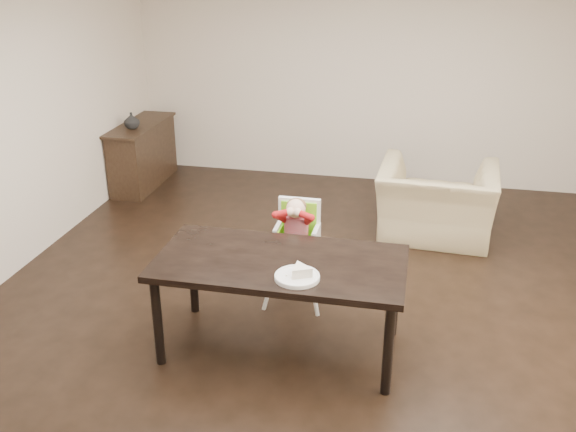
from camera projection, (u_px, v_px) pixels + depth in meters
name	position (u px, v px, depth m)	size (l,w,h in m)	color
ground	(329.00, 322.00, 5.22)	(7.00, 7.00, 0.00)	black
room_walls	(336.00, 97.00, 4.48)	(6.02, 7.02, 2.71)	beige
dining_table	(280.00, 270.00, 4.64)	(1.80, 0.90, 0.75)	black
high_chair	(297.00, 228.00, 5.33)	(0.39, 0.39, 0.93)	white
plate	(298.00, 274.00, 4.34)	(0.31, 0.31, 0.09)	white
armchair	(437.00, 191.00, 6.54)	(1.17, 0.76, 1.02)	tan
sideboard	(143.00, 154.00, 8.02)	(0.44, 1.26, 0.79)	black
vase	(132.00, 121.00, 7.63)	(0.18, 0.19, 0.18)	#99999E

